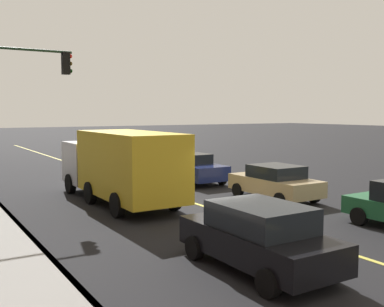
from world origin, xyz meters
TOP-DOWN VIEW (x-y plane):
  - ground at (0.00, 0.00)m, footprint 200.00×200.00m
  - curb_edge at (0.00, 6.96)m, footprint 80.00×0.16m
  - lane_stripe_center at (0.00, 0.00)m, footprint 80.00×0.16m
  - car_navy at (6.31, -2.78)m, footprint 4.53×2.12m
  - car_black at (-6.04, 2.87)m, footprint 4.28×2.02m
  - car_tan at (0.34, -3.36)m, footprint 4.16×2.06m
  - truck_yellow at (3.21, 2.51)m, footprint 8.25×2.58m
  - traffic_light_mast at (4.57, 6.13)m, footprint 0.28×3.36m

SIDE VIEW (x-z plane):
  - ground at x=0.00m, z-range 0.00..0.00m
  - lane_stripe_center at x=0.00m, z-range 0.00..0.01m
  - curb_edge at x=0.00m, z-range 0.00..0.15m
  - car_tan at x=0.34m, z-range 0.02..1.51m
  - car_navy at x=6.31m, z-range 0.02..1.55m
  - car_black at x=-6.04m, z-range 0.02..1.62m
  - truck_yellow at x=3.21m, z-range 0.12..3.08m
  - traffic_light_mast at x=4.57m, z-range 1.12..7.60m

